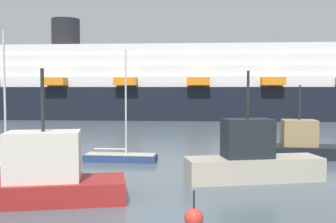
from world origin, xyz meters
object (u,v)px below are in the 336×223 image
object	(u,v)px
channel_buoy_0	(194,218)
cruise_ship	(164,86)
fishing_boat_1	(38,177)
fishing_boat_2	(302,145)
sailboat_3	(121,156)
fishing_boat_0	(252,159)

from	to	relation	value
channel_buoy_0	cruise_ship	world-z (taller)	cruise_ship
fishing_boat_1	fishing_boat_2	bearing A→B (deg)	28.03
fishing_boat_2	cruise_ship	distance (m)	39.79
channel_buoy_0	cruise_ship	size ratio (longest dim) A/B	0.01
sailboat_3	channel_buoy_0	world-z (taller)	sailboat_3
fishing_boat_0	channel_buoy_0	size ratio (longest dim) A/B	5.66
fishing_boat_1	channel_buoy_0	xyz separation A→B (m)	(6.45, -2.84, -0.73)
fishing_boat_0	fishing_boat_2	size ratio (longest dim) A/B	1.05
channel_buoy_0	fishing_boat_0	bearing A→B (deg)	66.98
sailboat_3	channel_buoy_0	bearing A→B (deg)	-65.21
fishing_boat_1	cruise_ship	bearing A→B (deg)	75.52
fishing_boat_1	fishing_boat_2	world-z (taller)	fishing_boat_1
fishing_boat_2	cruise_ship	world-z (taller)	cruise_ship
sailboat_3	fishing_boat_2	size ratio (longest dim) A/B	1.05
fishing_boat_2	channel_buoy_0	size ratio (longest dim) A/B	5.40
sailboat_3	cruise_ship	bearing A→B (deg)	93.75
fishing_boat_2	cruise_ship	bearing A→B (deg)	-68.13
sailboat_3	cruise_ship	distance (m)	40.06
fishing_boat_0	fishing_boat_1	world-z (taller)	fishing_boat_0
sailboat_3	fishing_boat_2	bearing A→B (deg)	13.73
fishing_boat_0	fishing_boat_2	distance (m)	8.52
fishing_boat_0	channel_buoy_0	world-z (taller)	fishing_boat_0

